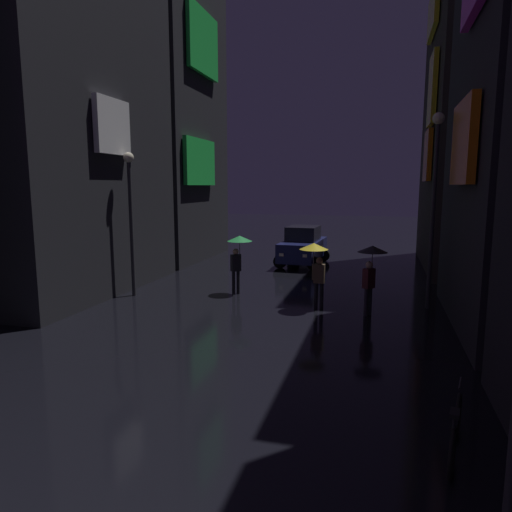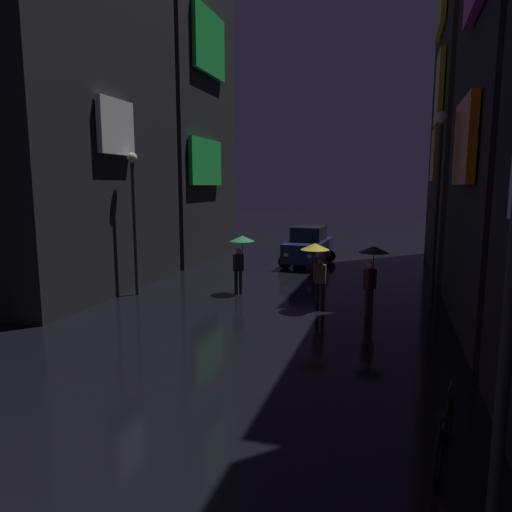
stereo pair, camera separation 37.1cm
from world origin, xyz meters
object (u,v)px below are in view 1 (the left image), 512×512
at_px(pedestrian_midstreet_centre_yellow, 316,257).
at_px(pedestrian_foreground_right_black, 371,261).
at_px(streetlamp_right_far, 434,190).
at_px(pedestrian_near_crossing_green, 238,248).
at_px(car_distant, 303,246).
at_px(streetlamp_left_far, 131,206).
at_px(bicycle_parked_at_storefront, 455,432).

bearing_deg(pedestrian_midstreet_centre_yellow, pedestrian_foreground_right_black, -7.05).
height_order(pedestrian_foreground_right_black, streetlamp_right_far, streetlamp_right_far).
height_order(pedestrian_near_crossing_green, car_distant, pedestrian_near_crossing_green).
bearing_deg(streetlamp_right_far, car_distant, 126.49).
distance_m(car_distant, streetlamp_left_far, 9.61).
bearing_deg(pedestrian_midstreet_centre_yellow, bicycle_parked_at_storefront, -67.66).
distance_m(pedestrian_foreground_right_black, pedestrian_midstreet_centre_yellow, 1.72).
relative_size(pedestrian_near_crossing_green, pedestrian_midstreet_centre_yellow, 1.00).
height_order(car_distant, streetlamp_left_far, streetlamp_left_far).
relative_size(pedestrian_foreground_right_black, pedestrian_near_crossing_green, 1.00).
distance_m(pedestrian_near_crossing_green, pedestrian_midstreet_centre_yellow, 3.28).
relative_size(pedestrian_foreground_right_black, bicycle_parked_at_storefront, 1.18).
height_order(bicycle_parked_at_storefront, streetlamp_left_far, streetlamp_left_far).
xyz_separation_m(pedestrian_near_crossing_green, streetlamp_left_far, (-3.53, -1.28, 1.52)).
distance_m(bicycle_parked_at_storefront, car_distant, 16.38).
xyz_separation_m(car_distant, streetlamp_left_far, (-4.76, -8.04, 2.26)).
xyz_separation_m(pedestrian_near_crossing_green, streetlamp_right_far, (6.47, -0.34, 2.09)).
bearing_deg(bicycle_parked_at_storefront, streetlamp_right_far, 87.30).
xyz_separation_m(pedestrian_near_crossing_green, pedestrian_midstreet_centre_yellow, (2.98, -1.37, 0.00)).
relative_size(car_distant, streetlamp_right_far, 0.69).
xyz_separation_m(pedestrian_foreground_right_black, pedestrian_midstreet_centre_yellow, (-1.71, 0.21, 0.00)).
distance_m(pedestrian_midstreet_centre_yellow, streetlamp_left_far, 6.68).
height_order(pedestrian_midstreet_centre_yellow, streetlamp_left_far, streetlamp_left_far).
bearing_deg(pedestrian_midstreet_centre_yellow, streetlamp_left_far, 179.27).
bearing_deg(pedestrian_foreground_right_black, bicycle_parked_at_storefront, -79.29).
bearing_deg(streetlamp_left_far, car_distant, 59.37).
height_order(pedestrian_foreground_right_black, pedestrian_midstreet_centre_yellow, same).
distance_m(streetlamp_right_far, streetlamp_left_far, 10.06).
bearing_deg(bicycle_parked_at_storefront, pedestrian_near_crossing_green, 124.33).
bearing_deg(pedestrian_foreground_right_black, streetlamp_right_far, 34.83).
bearing_deg(pedestrian_foreground_right_black, streetlamp_left_far, 177.95).
xyz_separation_m(bicycle_parked_at_storefront, streetlamp_left_far, (-9.60, 7.60, 2.80)).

